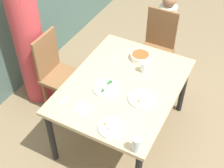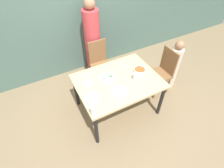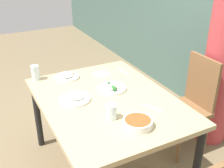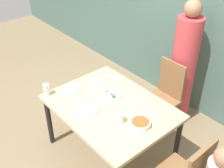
% 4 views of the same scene
% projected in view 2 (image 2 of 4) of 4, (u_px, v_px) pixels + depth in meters
% --- Properties ---
extents(ground_plane, '(10.00, 10.00, 0.00)m').
position_uv_depth(ground_plane, '(117.00, 108.00, 3.41)').
color(ground_plane, '#847051').
extents(wall_back, '(10.00, 0.06, 2.70)m').
position_uv_depth(wall_back, '(80.00, 11.00, 3.43)').
color(wall_back, '#4C6B60').
rests_on(wall_back, ground_plane).
extents(dining_table, '(1.37, 1.04, 0.74)m').
position_uv_depth(dining_table, '(118.00, 84.00, 2.94)').
color(dining_table, tan).
rests_on(dining_table, ground_plane).
extents(chair_adult_spot, '(0.40, 0.40, 0.96)m').
position_uv_depth(chair_adult_spot, '(100.00, 62.00, 3.62)').
color(chair_adult_spot, brown).
rests_on(chair_adult_spot, ground_plane).
extents(chair_child_spot, '(0.40, 0.40, 0.96)m').
position_uv_depth(chair_child_spot, '(162.00, 71.00, 3.42)').
color(chair_child_spot, brown).
rests_on(chair_child_spot, ground_plane).
extents(person_adult, '(0.32, 0.32, 1.69)m').
position_uv_depth(person_adult, '(93.00, 43.00, 3.63)').
color(person_adult, '#C63D42').
rests_on(person_adult, ground_plane).
extents(person_child, '(0.22, 0.22, 1.09)m').
position_uv_depth(person_child, '(173.00, 66.00, 3.51)').
color(person_child, beige).
rests_on(person_child, ground_plane).
extents(bowl_curry, '(0.21, 0.21, 0.05)m').
position_uv_depth(bowl_curry, '(140.00, 70.00, 3.03)').
color(bowl_curry, white).
rests_on(bowl_curry, dining_table).
extents(plate_rice_adult, '(0.23, 0.23, 0.05)m').
position_uv_depth(plate_rice_adult, '(92.00, 97.00, 2.60)').
color(plate_rice_adult, white).
rests_on(plate_rice_adult, dining_table).
extents(plate_rice_child, '(0.26, 0.26, 0.04)m').
position_uv_depth(plate_rice_child, '(120.00, 91.00, 2.70)').
color(plate_rice_child, white).
rests_on(plate_rice_child, dining_table).
extents(plate_noodles, '(0.25, 0.25, 0.06)m').
position_uv_depth(plate_noodles, '(108.00, 78.00, 2.91)').
color(plate_noodles, white).
rests_on(plate_noodles, dining_table).
extents(glass_water_tall, '(0.08, 0.08, 0.11)m').
position_uv_depth(glass_water_tall, '(135.00, 76.00, 2.88)').
color(glass_water_tall, silver).
rests_on(glass_water_tall, dining_table).
extents(glass_water_short, '(0.07, 0.07, 0.14)m').
position_uv_depth(glass_water_short, '(93.00, 111.00, 2.36)').
color(glass_water_short, silver).
rests_on(glass_water_short, dining_table).
extents(napkin_folded, '(0.14, 0.14, 0.01)m').
position_uv_depth(napkin_folded, '(88.00, 83.00, 2.84)').
color(napkin_folded, white).
rests_on(napkin_folded, dining_table).
extents(fork_steel, '(0.17, 0.10, 0.01)m').
position_uv_depth(fork_steel, '(125.00, 67.00, 3.14)').
color(fork_steel, silver).
rests_on(fork_steel, dining_table).
extents(spoon_steel, '(0.18, 0.04, 0.01)m').
position_uv_depth(spoon_steel, '(86.00, 74.00, 3.00)').
color(spoon_steel, silver).
rests_on(spoon_steel, dining_table).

